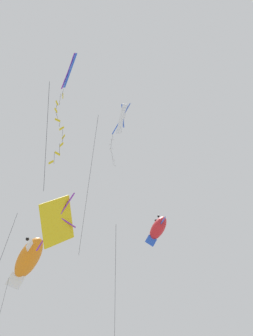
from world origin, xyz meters
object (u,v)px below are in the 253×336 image
object	(u,v)px
kite_fish_near_left	(158,228)
kite_diamond_highest	(56,222)
kite_fish_far_centre	(29,258)
kite_diamond_upper_right	(122,120)
kite_diamond_low_drifter	(69,73)

from	to	relation	value
kite_fish_near_left	kite_diamond_highest	bearing A→B (deg)	87.90
kite_fish_far_centre	kite_diamond_upper_right	distance (m)	7.17
kite_fish_far_centre	kite_fish_near_left	bearing A→B (deg)	-113.68
kite_fish_far_centre	kite_diamond_highest	distance (m)	3.89
kite_fish_far_centre	kite_diamond_highest	size ratio (longest dim) A/B	0.68
kite_fish_near_left	kite_diamond_highest	world-z (taller)	kite_diamond_highest
kite_fish_far_centre	kite_fish_near_left	world-z (taller)	kite_fish_far_centre
kite_fish_near_left	kite_diamond_low_drifter	bearing A→B (deg)	139.32
kite_fish_far_centre	kite_diamond_low_drifter	size ratio (longest dim) A/B	1.09
kite_diamond_low_drifter	kite_diamond_upper_right	bearing A→B (deg)	-42.45
kite_fish_far_centre	kite_diamond_highest	xyz separation A→B (m)	(-0.66, 3.81, -0.40)
kite_diamond_upper_right	kite_fish_far_centre	bearing A→B (deg)	35.14
kite_fish_far_centre	kite_diamond_low_drifter	distance (m)	9.94
kite_diamond_upper_right	kite_diamond_highest	size ratio (longest dim) A/B	0.89
kite_diamond_upper_right	kite_fish_near_left	world-z (taller)	kite_diamond_upper_right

